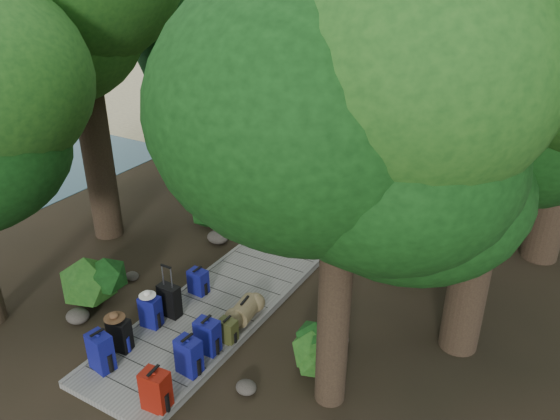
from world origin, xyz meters
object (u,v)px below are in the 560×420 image
Objects in this scene: backpack_right_b at (189,354)px; duffel_right_khaki at (245,310)px; lone_suitcase_on_sand at (397,153)px; backpack_right_c at (207,335)px; kayak at (330,126)px; sun_lounger at (480,146)px; backpack_right_a at (156,389)px; backpack_left_a at (100,350)px; backpack_right_d at (228,330)px; backpack_left_d at (198,281)px; backpack_left_c at (150,310)px; suitcase_on_boardwalk at (170,300)px; backpack_left_b at (120,333)px.

backpack_right_b is 1.68m from duffel_right_khaki.
lone_suitcase_on_sand is at bearing 96.59° from backpack_right_b.
backpack_right_b is 1.05× the size of backpack_right_c.
sun_lounger reaches higher than kayak.
backpack_right_a is 14.95m from kayak.
lone_suitcase_on_sand is at bearing 94.79° from backpack_left_a.
backpack_right_b is at bearing -97.17° from duffel_right_khaki.
backpack_left_a is at bearing 167.34° from backpack_right_a.
backpack_right_c is at bearing -110.23° from backpack_right_d.
backpack_left_a is 2.71m from duffel_right_khaki.
lone_suitcase_on_sand is (0.90, 9.52, -0.08)m from backpack_left_d.
backpack_left_a reaches higher than backpack_left_c.
backpack_right_b reaches higher than sun_lounger.
backpack_left_a is at bearing -90.67° from sun_lounger.
backpack_right_c reaches higher than sun_lounger.
backpack_left_d is 0.88m from suitcase_on_boardwalk.
backpack_right_d is (1.43, 1.66, -0.13)m from backpack_left_a.
kayak is (-2.59, 12.49, -0.29)m from suitcase_on_boardwalk.
backpack_left_d reaches higher than sun_lounger.
duffel_right_khaki is at bearing 43.63° from backpack_left_b.
backpack_left_c is 0.94× the size of backpack_right_b.
suitcase_on_boardwalk reaches higher than backpack_left_d.
backpack_left_a reaches higher than backpack_left_b.
kayak is (-2.57, 14.22, -0.34)m from backpack_left_a.
backpack_left_d is (0.10, 2.09, -0.05)m from backpack_left_b.
backpack_left_b reaches higher than sun_lounger.
sun_lounger is at bearing 82.95° from backpack_right_d.
backpack_right_c is at bearing -85.10° from kayak.
backpack_left_a is 1.31m from backpack_left_c.
backpack_left_c is 1.20× the size of backpack_left_d.
kayak is at bearing 148.31° from lone_suitcase_on_sand.
backpack_right_b is 0.40× the size of sun_lounger.
backpack_right_a is 0.88m from backpack_right_b.
backpack_left_a is at bearing -92.82° from backpack_left_c.
backpack_left_d is 0.31× the size of sun_lounger.
backpack_left_a is at bearing -91.39° from kayak.
suitcase_on_boardwalk is at bearing 120.89° from backpack_right_a.
backpack_left_b is 1.43m from backpack_right_b.
backpack_right_b is 11.45m from lone_suitcase_on_sand.
backpack_left_b is at bearing -95.55° from lone_suitcase_on_sand.
duffel_right_khaki is (1.33, -0.26, -0.08)m from backpack_left_d.
backpack_right_b is 1.11× the size of suitcase_on_boardwalk.
sun_lounger is (1.80, 11.99, -0.01)m from duffel_right_khaki.
backpack_left_b is 11.65m from lone_suitcase_on_sand.
backpack_left_a is 1.11× the size of backpack_left_c.
suitcase_on_boardwalk is at bearing 70.96° from backpack_left_c.
backpack_right_a reaches higher than backpack_right_d.
backpack_left_a reaches higher than backpack_right_b.
backpack_right_d is at bearing 28.47° from backpack_left_b.
duffel_right_khaki is (-0.05, 2.54, -0.17)m from backpack_right_a.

